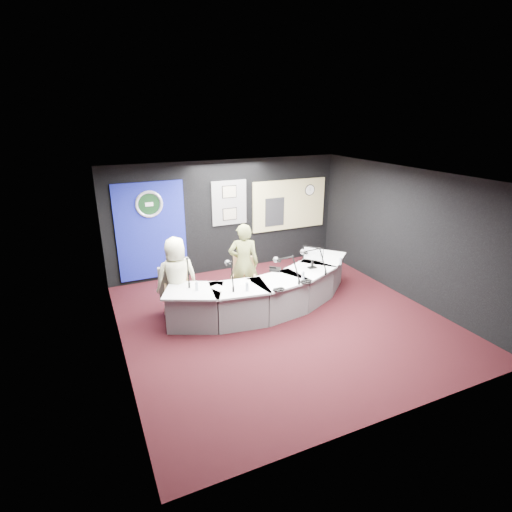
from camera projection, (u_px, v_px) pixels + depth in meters
name	position (u px, v px, depth m)	size (l,w,h in m)	color
ground	(282.00, 319.00, 7.90)	(6.00, 6.00, 0.00)	black
ceiling	(285.00, 177.00, 6.95)	(6.00, 6.00, 0.02)	silver
wall_back	(227.00, 217.00, 10.00)	(6.00, 0.02, 2.80)	black
wall_front	(399.00, 327.00, 4.86)	(6.00, 0.02, 2.80)	black
wall_left	(115.00, 279.00, 6.27)	(0.02, 6.00, 2.80)	black
wall_right	(407.00, 234.00, 8.59)	(0.02, 6.00, 2.80)	black
broadcast_desk	(268.00, 292.00, 8.23)	(4.50, 1.90, 0.75)	silver
backdrop_panel	(151.00, 231.00, 9.29)	(1.60, 0.05, 2.30)	navy
agency_seal	(149.00, 204.00, 9.04)	(0.63, 0.63, 0.07)	silver
seal_center	(149.00, 204.00, 9.04)	(0.48, 0.48, 0.01)	black
pinboard	(229.00, 203.00, 9.88)	(0.90, 0.04, 1.10)	slate
framed_photo_upper	(229.00, 192.00, 9.75)	(0.34, 0.02, 0.27)	gray
framed_photo_lower	(230.00, 214.00, 9.94)	(0.34, 0.02, 0.27)	gray
booth_window_frame	(289.00, 205.00, 10.60)	(2.12, 0.06, 1.32)	tan
booth_glow	(289.00, 205.00, 10.59)	(2.00, 0.02, 1.20)	#FFE5A1
equipment_rack	(275.00, 212.00, 10.45)	(0.55, 0.02, 0.75)	black
wall_clock	(310.00, 190.00, 10.69)	(0.28, 0.28, 0.01)	white
armchair_left	(178.00, 296.00, 7.91)	(0.48, 0.48, 0.85)	tan
armchair_right	(244.00, 281.00, 8.51)	(0.53, 0.53, 0.95)	tan
draped_jacket	(171.00, 283.00, 8.03)	(0.50, 0.10, 0.70)	#656055
person_man	(177.00, 278.00, 7.78)	(0.80, 0.52, 1.64)	beige
person_woman	(244.00, 264.00, 8.38)	(0.63, 0.42, 1.73)	olive
computer_monitor	(313.00, 254.00, 8.36)	(0.46, 0.03, 0.31)	black
desk_phone	(275.00, 269.00, 8.32)	(0.22, 0.18, 0.05)	black
headphones_near	(306.00, 282.00, 7.74)	(0.24, 0.24, 0.04)	black
headphones_far	(279.00, 289.00, 7.40)	(0.21, 0.21, 0.03)	black
paper_stack	(218.00, 288.00, 7.50)	(0.20, 0.29, 0.00)	white
notepad	(245.00, 283.00, 7.73)	(0.20, 0.29, 0.00)	white
boom_mic_a	(187.00, 267.00, 7.70)	(0.24, 0.73, 0.60)	black
boom_mic_b	(230.00, 271.00, 7.53)	(0.24, 0.73, 0.60)	black
boom_mic_c	(287.00, 266.00, 7.77)	(0.32, 0.71, 0.60)	black
boom_mic_d	(314.00, 257.00, 8.21)	(0.32, 0.71, 0.60)	black
water_bottles	(279.00, 276.00, 7.83)	(3.27, 0.47, 0.18)	silver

